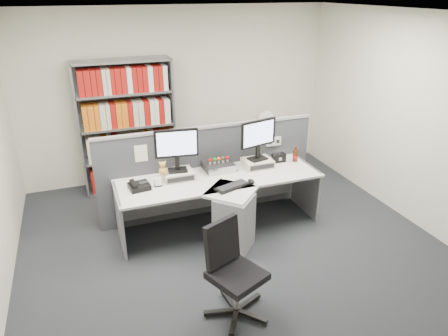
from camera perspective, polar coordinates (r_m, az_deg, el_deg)
name	(u,v)px	position (r m, az deg, el deg)	size (l,w,h in m)	color
ground	(243,261)	(4.96, 2.66, -12.66)	(5.50, 5.50, 0.00)	#2D3035
room_shell	(247,113)	(4.16, 3.12, 7.63)	(5.04, 5.54, 2.72)	silver
partition	(209,170)	(5.65, -2.06, -0.22)	(3.00, 0.08, 1.27)	#404248
desk	(226,204)	(5.18, 0.21, -4.93)	(2.60, 1.20, 0.72)	silver
monitor_riser_left	(178,175)	(5.24, -6.37, -0.91)	(0.38, 0.31, 0.10)	beige
monitor_riser_right	(258,163)	(5.58, 4.64, 0.71)	(0.38, 0.31, 0.10)	beige
monitor_left	(176,147)	(5.10, -6.56, 2.94)	(0.54, 0.20, 0.55)	black
monitor_right	(258,136)	(5.44, 4.76, 4.37)	(0.53, 0.22, 0.55)	black
desktop_pc	(218,166)	(5.46, -0.77, 0.26)	(0.38, 0.34, 0.10)	black
figurines	(219,159)	(5.40, -0.72, 1.18)	(0.29, 0.05, 0.09)	beige
keyboard	(232,186)	(4.99, 1.11, -2.55)	(0.47, 0.29, 0.03)	black
mouse	(251,181)	(5.11, 3.77, -1.85)	(0.07, 0.12, 0.04)	black
desk_phone	(139,186)	(5.05, -11.66, -2.44)	(0.26, 0.24, 0.10)	black
desk_calendar	(158,183)	(5.07, -9.10, -1.99)	(0.09, 0.07, 0.11)	black
plush_toy	(163,169)	(5.10, -8.42, -0.18)	(0.10, 0.10, 0.18)	gold
speaker	(279,158)	(5.75, 7.54, 1.41)	(0.18, 0.10, 0.12)	black
cola_bottle	(295,156)	(5.79, 9.78, 1.70)	(0.07, 0.07, 0.23)	#3F190A
shelving_unit	(127,128)	(6.46, -13.17, 5.36)	(1.41, 0.40, 2.00)	gray
filing_cabinet	(264,159)	(6.82, 5.56, 1.28)	(0.45, 0.61, 0.70)	gray
desk_fan	(266,122)	(6.61, 5.78, 6.38)	(0.27, 0.16, 0.46)	white
office_chair	(232,268)	(4.01, 1.05, -13.61)	(0.63, 0.62, 0.95)	silver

